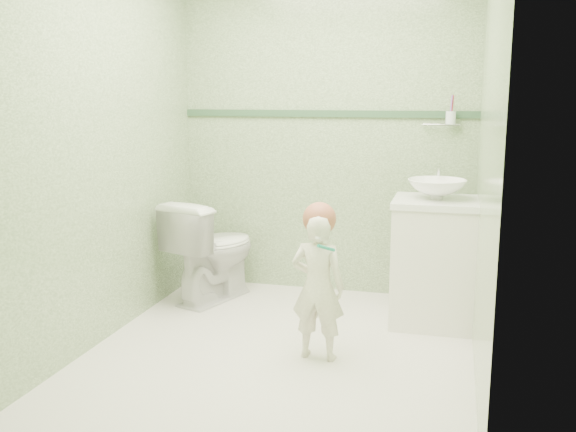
# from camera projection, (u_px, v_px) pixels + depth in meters

# --- Properties ---
(ground) EXTENTS (2.50, 2.50, 0.00)m
(ground) POSITION_uv_depth(u_px,v_px,m) (282.00, 349.00, 3.78)
(ground) COLOR white
(ground) RESTS_ON ground
(room_shell) EXTENTS (2.50, 2.54, 2.40)m
(room_shell) POSITION_uv_depth(u_px,v_px,m) (281.00, 147.00, 3.56)
(room_shell) COLOR gray
(room_shell) RESTS_ON ground
(trim_stripe) EXTENTS (2.20, 0.02, 0.05)m
(trim_stripe) POSITION_uv_depth(u_px,v_px,m) (325.00, 114.00, 4.71)
(trim_stripe) COLOR #315237
(trim_stripe) RESTS_ON room_shell
(vanity) EXTENTS (0.52, 0.50, 0.80)m
(vanity) POSITION_uv_depth(u_px,v_px,m) (434.00, 264.00, 4.16)
(vanity) COLOR white
(vanity) RESTS_ON ground
(counter) EXTENTS (0.54, 0.52, 0.04)m
(counter) POSITION_uv_depth(u_px,v_px,m) (436.00, 202.00, 4.09)
(counter) COLOR white
(counter) RESTS_ON vanity
(basin) EXTENTS (0.37, 0.37, 0.13)m
(basin) POSITION_uv_depth(u_px,v_px,m) (437.00, 189.00, 4.07)
(basin) COLOR white
(basin) RESTS_ON counter
(faucet) EXTENTS (0.03, 0.13, 0.18)m
(faucet) POSITION_uv_depth(u_px,v_px,m) (438.00, 173.00, 4.23)
(faucet) COLOR silver
(faucet) RESTS_ON counter
(cup_holder) EXTENTS (0.26, 0.07, 0.21)m
(cup_holder) POSITION_uv_depth(u_px,v_px,m) (450.00, 118.00, 4.43)
(cup_holder) COLOR silver
(cup_holder) RESTS_ON room_shell
(toilet) EXTENTS (0.63, 0.83, 0.75)m
(toilet) POSITION_uv_depth(u_px,v_px,m) (213.00, 250.00, 4.66)
(toilet) COLOR white
(toilet) RESTS_ON ground
(toddler) EXTENTS (0.32, 0.22, 0.84)m
(toddler) POSITION_uv_depth(u_px,v_px,m) (318.00, 287.00, 3.59)
(toddler) COLOR beige
(toddler) RESTS_ON ground
(hair_cap) EXTENTS (0.19, 0.19, 0.19)m
(hair_cap) POSITION_uv_depth(u_px,v_px,m) (319.00, 219.00, 3.54)
(hair_cap) COLOR #A2593E
(hair_cap) RESTS_ON toddler
(teal_toothbrush) EXTENTS (0.11, 0.13, 0.08)m
(teal_toothbrush) POSITION_uv_depth(u_px,v_px,m) (325.00, 247.00, 3.40)
(teal_toothbrush) COLOR #178C74
(teal_toothbrush) RESTS_ON toddler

